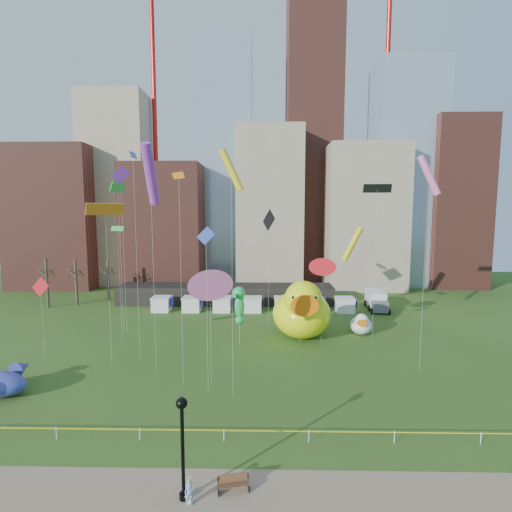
{
  "coord_description": "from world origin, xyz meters",
  "views": [
    {
      "loc": [
        2.8,
        -25.56,
        16.12
      ],
      "look_at": [
        2.05,
        10.9,
        12.0
      ],
      "focal_mm": 27.0,
      "sensor_mm": 36.0,
      "label": 1
    }
  ],
  "objects_px": {
    "woman": "(189,492)",
    "seahorse_purple": "(301,310)",
    "big_duck": "(302,311)",
    "lamppost": "(182,436)",
    "small_duck": "(361,324)",
    "park_bench": "(233,483)",
    "box_truck": "(376,300)",
    "toddler": "(190,498)",
    "seahorse_green": "(239,302)"
  },
  "relations": [
    {
      "from": "woman",
      "to": "seahorse_purple",
      "type": "bearing_deg",
      "value": 54.66
    },
    {
      "from": "park_bench",
      "to": "toddler",
      "type": "relative_size",
      "value": 2.31
    },
    {
      "from": "big_duck",
      "to": "seahorse_green",
      "type": "distance_m",
      "value": 8.39
    },
    {
      "from": "seahorse_purple",
      "to": "park_bench",
      "type": "relative_size",
      "value": 3.02
    },
    {
      "from": "lamppost",
      "to": "box_truck",
      "type": "distance_m",
      "value": 49.53
    },
    {
      "from": "big_duck",
      "to": "seahorse_purple",
      "type": "height_order",
      "value": "big_duck"
    },
    {
      "from": "park_bench",
      "to": "toddler",
      "type": "height_order",
      "value": "park_bench"
    },
    {
      "from": "big_duck",
      "to": "small_duck",
      "type": "bearing_deg",
      "value": 13.48
    },
    {
      "from": "big_duck",
      "to": "lamppost",
      "type": "xyz_separation_m",
      "value": [
        -9.39,
        -28.29,
        0.15
      ]
    },
    {
      "from": "small_duck",
      "to": "box_truck",
      "type": "distance_m",
      "value": 14.89
    },
    {
      "from": "park_bench",
      "to": "box_truck",
      "type": "height_order",
      "value": "box_truck"
    },
    {
      "from": "small_duck",
      "to": "lamppost",
      "type": "relative_size",
      "value": 0.68
    },
    {
      "from": "seahorse_green",
      "to": "box_truck",
      "type": "distance_m",
      "value": 28.4
    },
    {
      "from": "park_bench",
      "to": "woman",
      "type": "xyz_separation_m",
      "value": [
        -2.34,
        -1.11,
        0.26
      ]
    },
    {
      "from": "park_bench",
      "to": "box_truck",
      "type": "bearing_deg",
      "value": 53.2
    },
    {
      "from": "toddler",
      "to": "big_duck",
      "type": "bearing_deg",
      "value": 67.95
    },
    {
      "from": "big_duck",
      "to": "seahorse_purple",
      "type": "xyz_separation_m",
      "value": [
        -0.29,
        -1.53,
        0.42
      ]
    },
    {
      "from": "big_duck",
      "to": "lamppost",
      "type": "bearing_deg",
      "value": -106.57
    },
    {
      "from": "lamppost",
      "to": "seahorse_purple",
      "type": "bearing_deg",
      "value": 71.22
    },
    {
      "from": "seahorse_green",
      "to": "toddler",
      "type": "relative_size",
      "value": 8.78
    },
    {
      "from": "big_duck",
      "to": "lamppost",
      "type": "distance_m",
      "value": 29.8
    },
    {
      "from": "box_truck",
      "to": "toddler",
      "type": "distance_m",
      "value": 49.64
    },
    {
      "from": "seahorse_purple",
      "to": "toddler",
      "type": "relative_size",
      "value": 6.99
    },
    {
      "from": "seahorse_green",
      "to": "seahorse_purple",
      "type": "relative_size",
      "value": 1.26
    },
    {
      "from": "box_truck",
      "to": "toddler",
      "type": "relative_size",
      "value": 8.79
    },
    {
      "from": "small_duck",
      "to": "park_bench",
      "type": "bearing_deg",
      "value": -105.79
    },
    {
      "from": "lamppost",
      "to": "park_bench",
      "type": "bearing_deg",
      "value": 14.1
    },
    {
      "from": "lamppost",
      "to": "box_truck",
      "type": "height_order",
      "value": "lamppost"
    },
    {
      "from": "seahorse_purple",
      "to": "park_bench",
      "type": "xyz_separation_m",
      "value": [
        -6.34,
        -26.07,
        -3.53
      ]
    },
    {
      "from": "park_bench",
      "to": "box_truck",
      "type": "distance_m",
      "value": 47.62
    },
    {
      "from": "park_bench",
      "to": "box_truck",
      "type": "xyz_separation_m",
      "value": [
        20.61,
        42.92,
        1.02
      ]
    },
    {
      "from": "seahorse_green",
      "to": "lamppost",
      "type": "relative_size",
      "value": 1.17
    },
    {
      "from": "small_duck",
      "to": "box_truck",
      "type": "relative_size",
      "value": 0.58
    },
    {
      "from": "big_duck",
      "to": "box_truck",
      "type": "bearing_deg",
      "value": 49.41
    },
    {
      "from": "woman",
      "to": "toddler",
      "type": "relative_size",
      "value": 1.84
    },
    {
      "from": "small_duck",
      "to": "seahorse_green",
      "type": "bearing_deg",
      "value": -154.64
    },
    {
      "from": "seahorse_purple",
      "to": "woman",
      "type": "height_order",
      "value": "seahorse_purple"
    },
    {
      "from": "park_bench",
      "to": "seahorse_purple",
      "type": "bearing_deg",
      "value": 65.17
    },
    {
      "from": "small_duck",
      "to": "park_bench",
      "type": "height_order",
      "value": "small_duck"
    },
    {
      "from": "big_duck",
      "to": "park_bench",
      "type": "height_order",
      "value": "big_duck"
    },
    {
      "from": "box_truck",
      "to": "toddler",
      "type": "height_order",
      "value": "box_truck"
    },
    {
      "from": "seahorse_purple",
      "to": "lamppost",
      "type": "height_order",
      "value": "lamppost"
    },
    {
      "from": "park_bench",
      "to": "lamppost",
      "type": "height_order",
      "value": "lamppost"
    },
    {
      "from": "box_truck",
      "to": "woman",
      "type": "height_order",
      "value": "box_truck"
    },
    {
      "from": "park_bench",
      "to": "lamppost",
      "type": "relative_size",
      "value": 0.31
    },
    {
      "from": "seahorse_green",
      "to": "box_truck",
      "type": "relative_size",
      "value": 1.0
    },
    {
      "from": "seahorse_purple",
      "to": "toddler",
      "type": "distance_m",
      "value": 28.74
    },
    {
      "from": "seahorse_purple",
      "to": "big_duck",
      "type": "bearing_deg",
      "value": 59.1
    },
    {
      "from": "small_duck",
      "to": "woman",
      "type": "distance_m",
      "value": 34.82
    },
    {
      "from": "small_duck",
      "to": "box_truck",
      "type": "bearing_deg",
      "value": 77.38
    }
  ]
}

